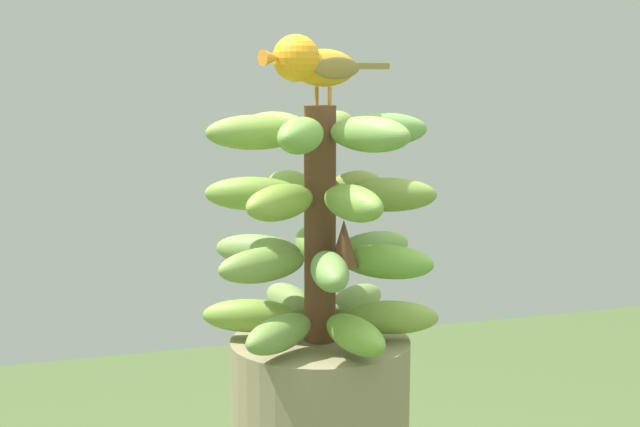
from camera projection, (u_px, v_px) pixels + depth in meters
banana_bunch at (320, 225)px, 1.15m from camera, size 0.31×0.31×0.31m
perched_bird at (311, 63)px, 1.11m from camera, size 0.19×0.09×0.09m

